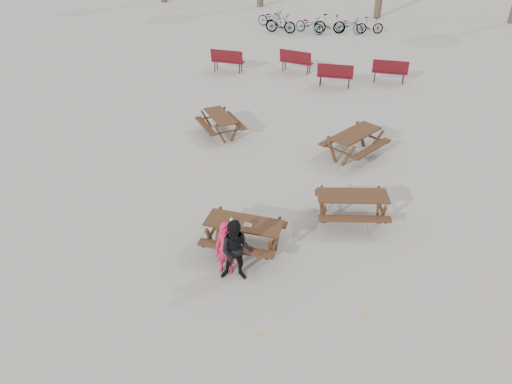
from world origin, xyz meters
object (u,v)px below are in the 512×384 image
(adult, at_px, (236,251))
(soda_bottle, at_px, (231,222))
(child, at_px, (226,249))
(picnic_table_far, at_px, (355,144))
(food_tray, at_px, (248,225))
(main_picnic_table, at_px, (244,229))
(picnic_table_east, at_px, (351,207))
(picnic_table_north, at_px, (221,125))

(adult, bearing_deg, soda_bottle, 103.14)
(child, height_order, picnic_table_far, child)
(food_tray, height_order, picnic_table_far, food_tray)
(soda_bottle, height_order, child, child)
(main_picnic_table, relative_size, adult, 1.19)
(main_picnic_table, relative_size, picnic_table_far, 0.97)
(soda_bottle, bearing_deg, child, -80.62)
(food_tray, relative_size, child, 0.14)
(picnic_table_far, bearing_deg, main_picnic_table, -171.01)
(main_picnic_table, height_order, adult, adult)
(picnic_table_east, bearing_deg, picnic_table_far, 80.61)
(main_picnic_table, distance_m, child, 0.91)
(main_picnic_table, xyz_separation_m, food_tray, (0.13, -0.11, 0.21))
(main_picnic_table, distance_m, picnic_table_north, 6.39)
(main_picnic_table, relative_size, picnic_table_north, 1.10)
(main_picnic_table, relative_size, soda_bottle, 10.59)
(adult, relative_size, picnic_table_east, 0.85)
(soda_bottle, relative_size, picnic_table_far, 0.09)
(main_picnic_table, xyz_separation_m, adult, (0.16, -1.03, 0.17))
(picnic_table_far, bearing_deg, picnic_table_east, -145.99)
(main_picnic_table, xyz_separation_m, soda_bottle, (-0.25, -0.15, 0.26))
(child, distance_m, picnic_table_north, 7.17)
(adult, xyz_separation_m, picnic_table_far, (1.76, 6.55, -0.35))
(adult, bearing_deg, picnic_table_east, 42.06)
(picnic_table_north, bearing_deg, picnic_table_east, 11.10)
(adult, height_order, picnic_table_far, adult)
(soda_bottle, bearing_deg, main_picnic_table, 31.09)
(picnic_table_far, bearing_deg, adult, -166.85)
(food_tray, bearing_deg, child, -108.57)
(food_tray, bearing_deg, soda_bottle, -173.73)
(main_picnic_table, height_order, picnic_table_east, main_picnic_table)
(picnic_table_far, bearing_deg, soda_bottle, -172.81)
(adult, distance_m, picnic_table_east, 3.66)
(picnic_table_north, bearing_deg, child, -20.11)
(soda_bottle, height_order, picnic_table_east, soda_bottle)
(main_picnic_table, xyz_separation_m, picnic_table_far, (1.92, 5.52, -0.19))
(main_picnic_table, xyz_separation_m, child, (-0.13, -0.90, 0.07))
(food_tray, height_order, picnic_table_east, food_tray)
(soda_bottle, height_order, adult, adult)
(main_picnic_table, height_order, food_tray, food_tray)
(picnic_table_far, bearing_deg, food_tray, -169.43)
(picnic_table_east, relative_size, picnic_table_far, 0.96)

